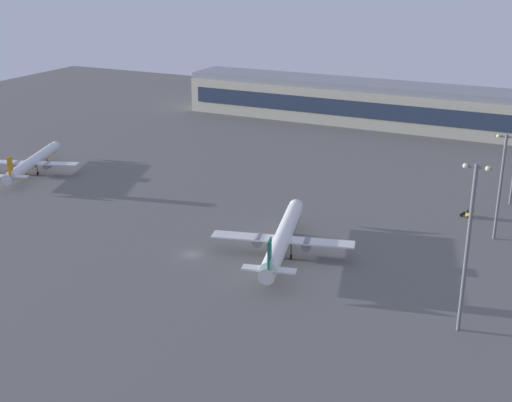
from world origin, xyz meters
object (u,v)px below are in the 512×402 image
at_px(apron_light_west, 468,240).
at_px(pushback_tug, 469,213).
at_px(apron_light_east, 501,180).
at_px(airplane_mid_apron, 33,162).
at_px(airplane_far_stand, 283,238).

bearing_deg(apron_light_west, pushback_tug, 97.64).
height_order(apron_light_east, apron_light_west, apron_light_west).
distance_m(airplane_mid_apron, pushback_tug, 128.74).
relative_size(airplane_far_stand, pushback_tug, 11.94).
distance_m(airplane_far_stand, airplane_mid_apron, 96.06).
xyz_separation_m(airplane_far_stand, apron_light_east, (41.41, 30.17, 10.57)).
xyz_separation_m(pushback_tug, apron_light_west, (7.82, -58.33, 16.39)).
xyz_separation_m(airplane_far_stand, pushback_tug, (33.71, 42.10, -2.93)).
bearing_deg(pushback_tug, airplane_far_stand, -25.08).
bearing_deg(apron_light_west, airplane_far_stand, 158.65).
height_order(airplane_far_stand, pushback_tug, airplane_far_stand).
bearing_deg(apron_light_east, apron_light_west, -89.84).
bearing_deg(apron_light_west, airplane_mid_apron, 164.10).
bearing_deg(airplane_far_stand, pushback_tug, 36.87).
bearing_deg(airplane_mid_apron, airplane_far_stand, -33.37).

